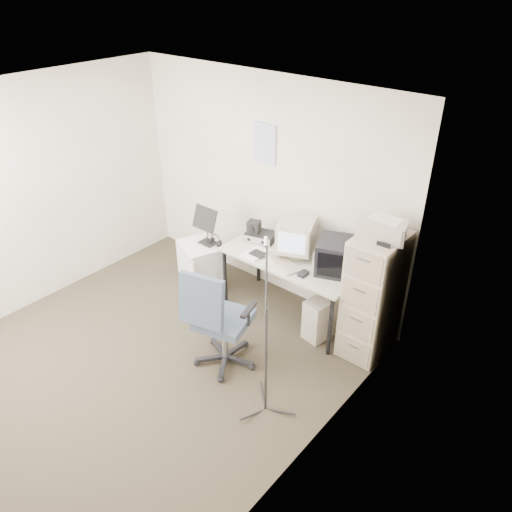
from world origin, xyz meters
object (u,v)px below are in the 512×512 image
Objects in this scene: filing_cabinet at (373,296)px; desk at (291,286)px; side_cart at (200,267)px; office_chair at (224,318)px.

desk is (-0.95, -0.03, -0.29)m from filing_cabinet.
filing_cabinet is at bearing 1.81° from desk.
filing_cabinet is 2.12m from side_cart.
desk reaches higher than side_cart.
filing_cabinet reaches higher than office_chair.
side_cart is at bearing -165.90° from desk.
office_chair is 1.76× the size of side_cart.
side_cart is (-2.07, -0.31, -0.34)m from filing_cabinet.
desk is 1.40× the size of office_chair.
filing_cabinet is 1.45m from office_chair.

